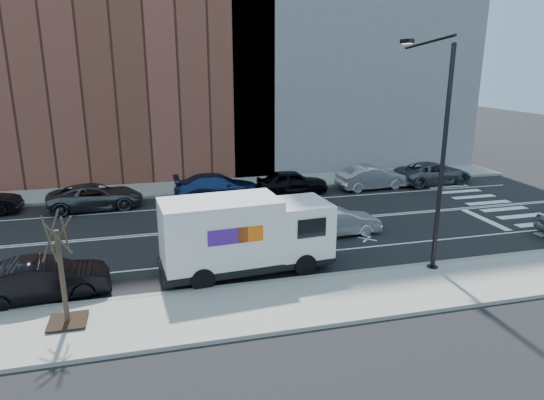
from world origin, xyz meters
TOP-DOWN VIEW (x-y plane):
  - ground at (0.00, 0.00)m, footprint 120.00×120.00m
  - sidewalk_near at (0.00, -8.80)m, footprint 44.00×3.60m
  - sidewalk_far at (0.00, 8.80)m, footprint 44.00×3.60m
  - curb_near at (0.00, -7.00)m, footprint 44.00×0.25m
  - curb_far at (0.00, 7.00)m, footprint 44.00×0.25m
  - crosswalk at (16.00, 0.00)m, footprint 3.00×14.00m
  - road_markings at (0.00, 0.00)m, footprint 40.00×8.60m
  - bldg_brick at (-8.00, 15.60)m, footprint 26.00×10.00m
  - bldg_concrete at (12.00, 15.60)m, footprint 20.00×10.00m
  - streetlight at (7.00, -6.91)m, footprint 0.44×4.02m
  - street_tree at (-7.00, -8.40)m, footprint 1.20×1.20m
  - fedex_van at (-0.53, -5.60)m, footprint 7.14×2.93m
  - far_parked_c at (-7.25, 5.43)m, footprint 5.54×2.92m
  - far_parked_d at (-0.00, 5.89)m, footprint 5.45×2.28m
  - far_parked_e at (4.89, 5.77)m, footprint 4.69×1.92m
  - far_parked_f at (10.53, 5.64)m, footprint 4.95×2.03m
  - far_parked_g at (15.43, 5.98)m, footprint 5.69×2.95m
  - driving_sedan at (4.85, -2.37)m, footprint 4.26×1.68m
  - near_parked_rear_a at (-8.10, -6.10)m, footprint 4.80×2.18m

SIDE VIEW (x-z plane):
  - ground at x=0.00m, z-range 0.00..0.00m
  - crosswalk at x=16.00m, z-range 0.00..0.01m
  - road_markings at x=0.00m, z-range 0.00..0.01m
  - sidewalk_near at x=0.00m, z-range 0.00..0.15m
  - sidewalk_far at x=0.00m, z-range 0.00..0.15m
  - curb_near at x=0.00m, z-range 0.00..0.17m
  - curb_far at x=0.00m, z-range 0.00..0.17m
  - driving_sedan at x=4.85m, z-range 0.00..1.38m
  - far_parked_c at x=-7.25m, z-range 0.00..1.49m
  - near_parked_rear_a at x=-8.10m, z-range 0.00..1.53m
  - far_parked_g at x=15.43m, z-range 0.00..1.53m
  - far_parked_d at x=0.00m, z-range 0.00..1.57m
  - far_parked_e at x=4.89m, z-range 0.00..1.59m
  - far_parked_f at x=10.53m, z-range 0.00..1.60m
  - street_tree at x=-7.00m, z-range -0.42..3.33m
  - fedex_van at x=-0.53m, z-range 0.08..3.26m
  - streetlight at x=7.00m, z-range 0.41..9.75m
  - bldg_brick at x=-8.00m, z-range 0.00..22.00m
  - bldg_concrete at x=12.00m, z-range 0.00..26.00m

